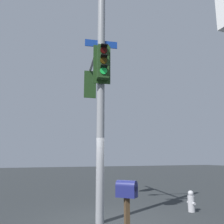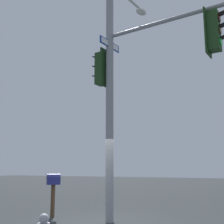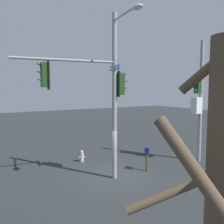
{
  "view_description": "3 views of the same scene",
  "coord_description": "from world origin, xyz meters",
  "views": [
    {
      "loc": [
        -6.99,
        2.58,
        1.92
      ],
      "look_at": [
        -0.12,
        -0.04,
        3.31
      ],
      "focal_mm": 38.17,
      "sensor_mm": 36.0,
      "label": 1
    },
    {
      "loc": [
        4.16,
        -8.32,
        1.63
      ],
      "look_at": [
        0.14,
        0.43,
        3.4
      ],
      "focal_mm": 48.28,
      "sensor_mm": 36.0,
      "label": 2
    },
    {
      "loc": [
        6.7,
        10.37,
        4.61
      ],
      "look_at": [
        -0.0,
        -0.19,
        3.41
      ],
      "focal_mm": 38.31,
      "sensor_mm": 36.0,
      "label": 3
    }
  ],
  "objects": [
    {
      "name": "main_signal_pole_assembly",
      "position": [
        0.81,
        0.28,
        4.86
      ],
      "size": [
        5.48,
        3.41,
        8.35
      ],
      "rotation": [
        0.0,
        0.0,
        6.13
      ],
      "color": "gray",
      "rests_on": "ground"
    },
    {
      "name": "ground_plane",
      "position": [
        0.0,
        0.0,
        0.0
      ],
      "size": [
        80.0,
        80.0,
        0.0
      ],
      "primitive_type": "plane",
      "color": "#282C2E"
    },
    {
      "name": "mailbox",
      "position": [
        -2.01,
        0.34,
        1.11
      ],
      "size": [
        0.48,
        0.48,
        1.41
      ],
      "rotation": [
        0.0,
        0.0,
        2.34
      ],
      "color": "#4C3823",
      "rests_on": "ground"
    }
  ]
}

